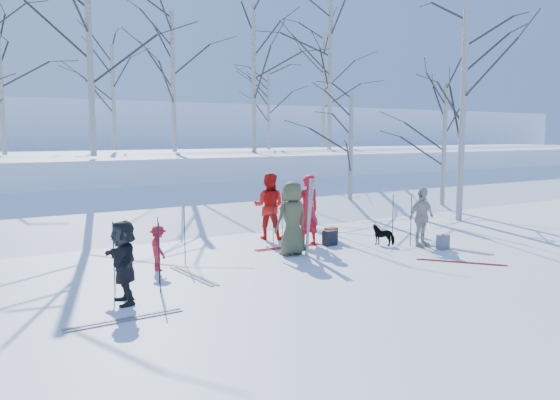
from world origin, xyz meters
TOP-DOWN VIEW (x-y plane):
  - ground at (0.00, 0.00)m, footprint 120.00×120.00m
  - snow_ramp at (0.00, 7.00)m, footprint 70.00×9.49m
  - snow_plateau at (0.00, 17.00)m, footprint 70.00×18.00m
  - far_hill at (0.00, 38.00)m, footprint 90.00×30.00m
  - skier_olive_center at (-0.03, 0.90)m, footprint 0.92×0.63m
  - skier_red_north at (0.96, 1.65)m, footprint 0.70×0.47m
  - skier_redor_behind at (0.56, 3.00)m, footprint 1.15×1.14m
  - skier_red_seated at (-3.34, 1.14)m, footprint 0.39×0.65m
  - skier_cream_east at (3.45, -0.04)m, footprint 0.96×0.47m
  - skier_grey_west at (-4.64, -0.80)m, footprint 0.55×1.40m
  - dog at (2.72, 0.61)m, footprint 0.59×0.71m
  - upright_ski_left at (0.27, 0.61)m, footprint 0.08×0.16m
  - upright_ski_right at (0.32, 0.64)m, footprint 0.15×0.23m
  - ski_pair_a at (3.88, -0.82)m, footprint 1.15×2.00m
  - ski_pair_b at (-2.90, 0.27)m, footprint 0.48×1.93m
  - ski_pair_c at (2.85, -1.86)m, footprint 2.05×2.10m
  - ski_pair_d at (0.37, 1.67)m, footprint 0.50×1.93m
  - ski_pair_e at (-4.90, -1.69)m, footprint 0.27×1.91m
  - ski_pole_a at (3.26, 0.15)m, footprint 0.02×0.02m
  - ski_pole_b at (-4.60, 0.02)m, footprint 0.02×0.02m
  - ski_pole_c at (-2.62, 1.41)m, footprint 0.02×0.02m
  - ski_pole_d at (3.11, 0.68)m, footprint 0.02×0.02m
  - ski_pole_e at (-3.69, 0.11)m, footprint 0.02×0.02m
  - ski_pole_f at (0.35, 2.42)m, footprint 0.02×0.02m
  - ski_pole_g at (0.74, 2.58)m, footprint 0.02×0.02m
  - ski_pole_h at (-3.91, -0.56)m, footprint 0.02×0.02m
  - backpack_red at (1.70, 1.58)m, footprint 0.32×0.22m
  - backpack_grey at (3.62, -0.63)m, footprint 0.30×0.20m
  - backpack_dark at (1.47, 1.34)m, footprint 0.34×0.24m
  - birch_plateau_b at (11.76, 15.71)m, footprint 5.14×5.14m
  - birch_plateau_c at (1.41, 12.47)m, footprint 4.76×4.76m
  - birch_plateau_d at (-2.75, 9.29)m, footprint 5.49×5.49m
  - birch_plateau_e at (-0.12, 16.28)m, footprint 4.06×4.06m
  - birch_plateau_g at (9.23, 11.73)m, footprint 6.00×6.00m
  - birch_plateau_h at (-5.23, 12.36)m, footprint 4.04×4.04m
  - birch_plateau_j at (4.68, 11.23)m, footprint 5.06×5.06m
  - birch_plateau_k at (6.82, 13.58)m, footprint 3.32×3.32m
  - birch_edge_b at (7.84, 2.42)m, footprint 5.55×5.55m
  - birch_edge_c at (9.61, 4.74)m, footprint 4.05×4.05m
  - birch_edge_e at (5.81, 5.83)m, footprint 3.75×3.75m

SIDE VIEW (x-z plane):
  - ground at x=0.00m, z-range 0.00..0.00m
  - ski_pair_a at x=3.88m, z-range 0.00..0.02m
  - ski_pair_b at x=-2.90m, z-range 0.00..0.02m
  - ski_pair_c at x=2.85m, z-range 0.00..0.02m
  - ski_pair_d at x=0.37m, z-range 0.00..0.02m
  - ski_pair_e at x=-4.90m, z-range 0.00..0.02m
  - snow_ramp at x=0.00m, z-range -1.91..2.21m
  - backpack_grey at x=3.62m, z-range 0.00..0.38m
  - backpack_dark at x=1.47m, z-range 0.00..0.40m
  - backpack_red at x=1.70m, z-range 0.00..0.42m
  - dog at x=2.72m, z-range 0.00..0.55m
  - skier_red_seated at x=-3.34m, z-range 0.00..0.99m
  - ski_pole_a at x=3.26m, z-range 0.00..1.34m
  - ski_pole_b at x=-4.60m, z-range 0.00..1.34m
  - ski_pole_c at x=-2.62m, z-range 0.00..1.34m
  - ski_pole_d at x=3.11m, z-range 0.00..1.34m
  - ski_pole_e at x=-3.69m, z-range 0.00..1.34m
  - ski_pole_f at x=0.35m, z-range 0.00..1.34m
  - ski_pole_g at x=0.74m, z-range 0.00..1.34m
  - ski_pole_h at x=-3.91m, z-range 0.00..1.34m
  - skier_grey_west at x=-4.64m, z-range 0.00..1.48m
  - skier_cream_east at x=3.45m, z-range 0.00..1.57m
  - skier_olive_center at x=-0.03m, z-range 0.00..1.82m
  - skier_redor_behind at x=0.56m, z-range 0.00..1.87m
  - skier_red_north at x=0.96m, z-range 0.00..1.90m
  - upright_ski_left at x=0.27m, z-range 0.00..1.90m
  - upright_ski_right at x=0.32m, z-range 0.00..1.90m
  - snow_plateau at x=0.00m, z-range -0.10..2.10m
  - far_hill at x=0.00m, z-range -1.00..5.00m
  - birch_edge_e at x=5.81m, z-range 0.00..4.49m
  - birch_edge_c at x=9.61m, z-range 0.00..4.93m
  - birch_edge_b at x=7.84m, z-range 0.00..7.07m
  - birch_plateau_k at x=6.82m, z-range 2.20..6.08m
  - birch_plateau_h at x=-5.23m, z-range 2.20..7.11m
  - birch_plateau_e at x=-0.12m, z-range 2.20..7.14m
  - birch_plateau_c at x=1.41m, z-range 2.20..8.14m
  - birch_plateau_j at x=4.68m, z-range 2.20..8.57m
  - birch_plateau_b at x=11.76m, z-range 2.20..8.68m
  - birch_plateau_d at x=-2.75m, z-range 2.20..9.18m
  - birch_plateau_g at x=9.23m, z-range 2.20..9.91m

